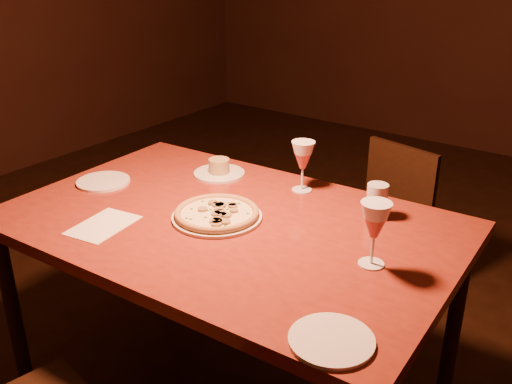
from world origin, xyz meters
The scene contains 10 objects.
dining_table centered at (-0.11, -0.06, 0.72)m, with size 1.51×1.01×0.79m.
chair_far centered at (0.02, 0.93, 0.44)m, with size 0.45×0.45×0.77m.
pizza_plate centered at (-0.14, -0.07, 0.81)m, with size 0.30×0.30×0.03m.
ramekin_saucer centered at (-0.39, 0.23, 0.81)m, with size 0.20×0.20×0.06m.
wine_glass_far centered at (-0.04, 0.29, 0.88)m, with size 0.09×0.09×0.19m, color #B24A4A, non-canonical shape.
wine_glass_right centered at (0.40, -0.04, 0.89)m, with size 0.09×0.09×0.19m, color #B24A4A, non-canonical shape.
water_tumbler centered at (0.28, 0.25, 0.85)m, with size 0.07×0.07×0.12m, color #B6BEC6.
side_plate_left centered at (-0.69, -0.09, 0.79)m, with size 0.20×0.20×0.01m, color silver.
side_plate_near centered at (0.48, -0.41, 0.79)m, with size 0.20×0.20×0.01m, color silver.
menu_card centered at (-0.40, -0.33, 0.79)m, with size 0.15×0.22×0.00m, color white.
Camera 1 is at (0.96, -1.36, 1.62)m, focal length 40.00 mm.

